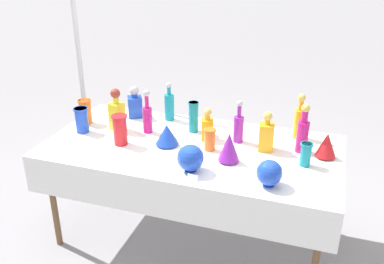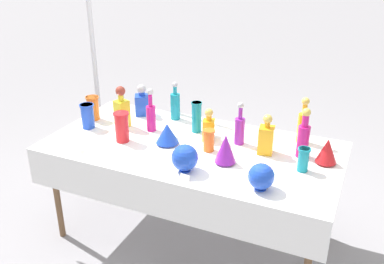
% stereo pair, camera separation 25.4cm
% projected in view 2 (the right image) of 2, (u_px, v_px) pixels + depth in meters
% --- Properties ---
extents(ground_plane, '(40.00, 40.00, 0.00)m').
position_uv_depth(ground_plane, '(192.00, 236.00, 3.22)').
color(ground_plane, gray).
extents(display_table, '(1.99, 0.99, 0.76)m').
position_uv_depth(display_table, '(190.00, 154.00, 2.90)').
color(display_table, white).
rests_on(display_table, ground).
extents(tall_bottle_0, '(0.07, 0.07, 0.32)m').
position_uv_depth(tall_bottle_0, '(151.00, 115.00, 3.08)').
color(tall_bottle_0, '#C61972').
rests_on(tall_bottle_0, display_table).
extents(tall_bottle_1, '(0.08, 0.08, 0.33)m').
position_uv_depth(tall_bottle_1, '(304.00, 137.00, 2.71)').
color(tall_bottle_1, '#C61972').
rests_on(tall_bottle_1, display_table).
extents(tall_bottle_2, '(0.07, 0.07, 0.33)m').
position_uv_depth(tall_bottle_2, '(303.00, 124.00, 2.90)').
color(tall_bottle_2, orange).
rests_on(tall_bottle_2, display_table).
extents(tall_bottle_3, '(0.07, 0.07, 0.30)m').
position_uv_depth(tall_bottle_3, '(240.00, 128.00, 2.89)').
color(tall_bottle_3, purple).
rests_on(tall_bottle_3, display_table).
extents(tall_bottle_4, '(0.07, 0.07, 0.30)m').
position_uv_depth(tall_bottle_4, '(175.00, 105.00, 3.28)').
color(tall_bottle_4, teal).
rests_on(tall_bottle_4, display_table).
extents(square_decanter_0, '(0.12, 0.12, 0.31)m').
position_uv_depth(square_decanter_0, '(122.00, 109.00, 3.14)').
color(square_decanter_0, yellow).
rests_on(square_decanter_0, display_table).
extents(square_decanter_1, '(0.10, 0.10, 0.23)m').
position_uv_depth(square_decanter_1, '(209.00, 127.00, 2.95)').
color(square_decanter_1, orange).
rests_on(square_decanter_1, display_table).
extents(square_decanter_2, '(0.11, 0.11, 0.27)m').
position_uv_depth(square_decanter_2, '(266.00, 138.00, 2.76)').
color(square_decanter_2, orange).
rests_on(square_decanter_2, display_table).
extents(square_decanter_3, '(0.15, 0.15, 0.25)m').
position_uv_depth(square_decanter_3, '(142.00, 102.00, 3.37)').
color(square_decanter_3, blue).
rests_on(square_decanter_3, display_table).
extents(slender_vase_0, '(0.08, 0.08, 0.15)m').
position_uv_depth(slender_vase_0, '(303.00, 159.00, 2.56)').
color(slender_vase_0, teal).
rests_on(slender_vase_0, display_table).
extents(slender_vase_1, '(0.11, 0.11, 0.21)m').
position_uv_depth(slender_vase_1, '(122.00, 126.00, 2.92)').
color(slender_vase_1, red).
rests_on(slender_vase_1, display_table).
extents(slender_vase_2, '(0.11, 0.11, 0.18)m').
position_uv_depth(slender_vase_2, '(88.00, 115.00, 3.14)').
color(slender_vase_2, blue).
rests_on(slender_vase_2, display_table).
extents(slender_vase_3, '(0.08, 0.08, 0.23)m').
position_uv_depth(slender_vase_3, '(197.00, 116.00, 3.07)').
color(slender_vase_3, teal).
rests_on(slender_vase_3, display_table).
extents(slender_vase_4, '(0.08, 0.08, 0.15)m').
position_uv_depth(slender_vase_4, '(209.00, 139.00, 2.80)').
color(slender_vase_4, orange).
rests_on(slender_vase_4, display_table).
extents(slender_vase_5, '(0.10, 0.10, 0.19)m').
position_uv_depth(slender_vase_5, '(93.00, 107.00, 3.29)').
color(slender_vase_5, orange).
rests_on(slender_vase_5, display_table).
extents(fluted_vase_0, '(0.16, 0.16, 0.15)m').
position_uv_depth(fluted_vase_0, '(167.00, 133.00, 2.90)').
color(fluted_vase_0, blue).
rests_on(fluted_vase_0, display_table).
extents(fluted_vase_1, '(0.13, 0.13, 0.17)m').
position_uv_depth(fluted_vase_1, '(327.00, 151.00, 2.64)').
color(fluted_vase_1, red).
rests_on(fluted_vase_1, display_table).
extents(fluted_vase_2, '(0.13, 0.13, 0.19)m').
position_uv_depth(fluted_vase_2, '(226.00, 148.00, 2.64)').
color(fluted_vase_2, purple).
rests_on(fluted_vase_2, display_table).
extents(round_bowl_0, '(0.15, 0.15, 0.16)m').
position_uv_depth(round_bowl_0, '(261.00, 177.00, 2.37)').
color(round_bowl_0, blue).
rests_on(round_bowl_0, display_table).
extents(round_bowl_1, '(0.16, 0.16, 0.17)m').
position_uv_depth(round_bowl_1, '(185.00, 158.00, 2.56)').
color(round_bowl_1, blue).
rests_on(round_bowl_1, display_table).
extents(price_tag_left, '(0.06, 0.02, 0.04)m').
position_uv_depth(price_tag_left, '(185.00, 177.00, 2.49)').
color(price_tag_left, white).
rests_on(price_tag_left, display_table).
extents(price_tag_center, '(0.05, 0.02, 0.04)m').
position_uv_depth(price_tag_center, '(82.00, 153.00, 2.76)').
color(price_tag_center, white).
rests_on(price_tag_center, display_table).
extents(cardboard_box_behind_left, '(0.48, 0.45, 0.39)m').
position_uv_depth(cardboard_box_behind_left, '(239.00, 151.00, 4.16)').
color(cardboard_box_behind_left, tan).
rests_on(cardboard_box_behind_left, ground).
extents(canopy_pole, '(0.18, 0.18, 2.67)m').
position_uv_depth(canopy_pole, '(94.00, 57.00, 3.83)').
color(canopy_pole, silver).
rests_on(canopy_pole, ground).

